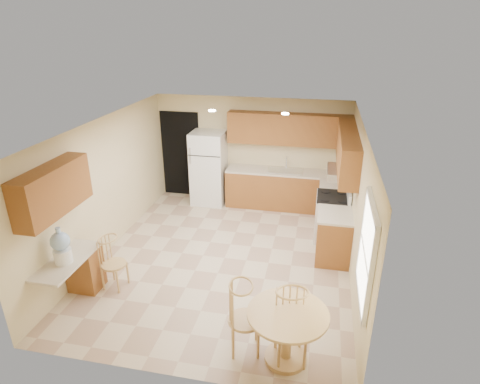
% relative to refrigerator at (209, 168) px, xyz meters
% --- Properties ---
extents(floor, '(5.50, 5.50, 0.00)m').
position_rel_refrigerator_xyz_m(floor, '(0.95, -2.40, -0.87)').
color(floor, '#CBB493').
rests_on(floor, ground).
extents(ceiling, '(4.50, 5.50, 0.02)m').
position_rel_refrigerator_xyz_m(ceiling, '(0.95, -2.40, 1.63)').
color(ceiling, white).
rests_on(ceiling, wall_back).
extents(wall_back, '(4.50, 0.02, 2.50)m').
position_rel_refrigerator_xyz_m(wall_back, '(0.95, 0.35, 0.38)').
color(wall_back, beige).
rests_on(wall_back, floor).
extents(wall_front, '(4.50, 0.02, 2.50)m').
position_rel_refrigerator_xyz_m(wall_front, '(0.95, -5.15, 0.38)').
color(wall_front, beige).
rests_on(wall_front, floor).
extents(wall_left, '(0.02, 5.50, 2.50)m').
position_rel_refrigerator_xyz_m(wall_left, '(-1.30, -2.40, 0.38)').
color(wall_left, beige).
rests_on(wall_left, floor).
extents(wall_right, '(0.02, 5.50, 2.50)m').
position_rel_refrigerator_xyz_m(wall_right, '(3.20, -2.40, 0.38)').
color(wall_right, beige).
rests_on(wall_right, floor).
extents(doorway, '(0.90, 0.02, 2.10)m').
position_rel_refrigerator_xyz_m(doorway, '(-0.80, 0.34, 0.18)').
color(doorway, black).
rests_on(doorway, floor).
extents(base_cab_back, '(2.75, 0.60, 0.87)m').
position_rel_refrigerator_xyz_m(base_cab_back, '(1.83, 0.05, -0.43)').
color(base_cab_back, '#935725').
rests_on(base_cab_back, floor).
extents(counter_back, '(2.75, 0.63, 0.04)m').
position_rel_refrigerator_xyz_m(counter_back, '(1.83, 0.05, 0.02)').
color(counter_back, beige).
rests_on(counter_back, base_cab_back).
extents(base_cab_right_a, '(0.60, 0.59, 0.87)m').
position_rel_refrigerator_xyz_m(base_cab_right_a, '(2.90, -0.54, -0.43)').
color(base_cab_right_a, '#935725').
rests_on(base_cab_right_a, floor).
extents(counter_right_a, '(0.63, 0.59, 0.04)m').
position_rel_refrigerator_xyz_m(counter_right_a, '(2.90, -0.54, 0.02)').
color(counter_right_a, beige).
rests_on(counter_right_a, base_cab_right_a).
extents(base_cab_right_b, '(0.60, 0.80, 0.87)m').
position_rel_refrigerator_xyz_m(base_cab_right_b, '(2.90, -2.00, -0.43)').
color(base_cab_right_b, '#935725').
rests_on(base_cab_right_b, floor).
extents(counter_right_b, '(0.63, 0.80, 0.04)m').
position_rel_refrigerator_xyz_m(counter_right_b, '(2.90, -2.00, 0.02)').
color(counter_right_b, beige).
rests_on(counter_right_b, base_cab_right_b).
extents(upper_cab_back, '(2.75, 0.33, 0.70)m').
position_rel_refrigerator_xyz_m(upper_cab_back, '(1.83, 0.19, 0.98)').
color(upper_cab_back, '#935725').
rests_on(upper_cab_back, wall_back).
extents(upper_cab_right, '(0.33, 2.42, 0.70)m').
position_rel_refrigerator_xyz_m(upper_cab_right, '(3.04, -1.19, 0.98)').
color(upper_cab_right, '#935725').
rests_on(upper_cab_right, wall_right).
extents(upper_cab_left, '(0.33, 1.40, 0.70)m').
position_rel_refrigerator_xyz_m(upper_cab_left, '(-1.13, -4.00, 0.98)').
color(upper_cab_left, '#935725').
rests_on(upper_cab_left, wall_left).
extents(sink, '(0.78, 0.44, 0.01)m').
position_rel_refrigerator_xyz_m(sink, '(1.80, 0.05, 0.04)').
color(sink, silver).
rests_on(sink, counter_back).
extents(range_hood, '(0.50, 0.76, 0.14)m').
position_rel_refrigerator_xyz_m(range_hood, '(2.95, -1.22, 0.55)').
color(range_hood, silver).
rests_on(range_hood, upper_cab_right).
extents(desk_pedestal, '(0.48, 0.42, 0.72)m').
position_rel_refrigerator_xyz_m(desk_pedestal, '(-1.05, -3.72, -0.51)').
color(desk_pedestal, '#935725').
rests_on(desk_pedestal, floor).
extents(desk_top, '(0.50, 1.20, 0.04)m').
position_rel_refrigerator_xyz_m(desk_top, '(-1.05, -4.10, -0.12)').
color(desk_top, beige).
rests_on(desk_top, desk_pedestal).
extents(window, '(0.06, 1.12, 1.30)m').
position_rel_refrigerator_xyz_m(window, '(3.18, -4.25, 0.63)').
color(window, white).
rests_on(window, wall_right).
extents(can_light_a, '(0.14, 0.14, 0.02)m').
position_rel_refrigerator_xyz_m(can_light_a, '(0.45, -1.20, 1.62)').
color(can_light_a, white).
rests_on(can_light_a, ceiling).
extents(can_light_b, '(0.14, 0.14, 0.02)m').
position_rel_refrigerator_xyz_m(can_light_b, '(1.85, -1.20, 1.62)').
color(can_light_b, white).
rests_on(can_light_b, ceiling).
extents(refrigerator, '(0.77, 0.74, 1.74)m').
position_rel_refrigerator_xyz_m(refrigerator, '(0.00, 0.00, 0.00)').
color(refrigerator, white).
rests_on(refrigerator, floor).
extents(stove, '(0.65, 0.76, 1.09)m').
position_rel_refrigerator_xyz_m(stove, '(2.88, -1.22, -0.40)').
color(stove, white).
rests_on(stove, floor).
extents(dining_table, '(1.02, 1.02, 0.75)m').
position_rel_refrigerator_xyz_m(dining_table, '(2.30, -4.60, -0.37)').
color(dining_table, tan).
rests_on(dining_table, floor).
extents(chair_table_a, '(0.45, 0.59, 1.02)m').
position_rel_refrigerator_xyz_m(chair_table_a, '(1.75, -4.63, -0.24)').
color(chair_table_a, tan).
rests_on(chair_table_a, floor).
extents(chair_table_b, '(0.45, 0.48, 1.03)m').
position_rel_refrigerator_xyz_m(chair_table_b, '(2.35, -4.70, -0.24)').
color(chair_table_b, tan).
rests_on(chair_table_b, floor).
extents(chair_desk, '(0.40, 0.51, 0.89)m').
position_rel_refrigerator_xyz_m(chair_desk, '(-0.60, -3.69, -0.32)').
color(chair_desk, tan).
rests_on(chair_desk, floor).
extents(water_crock, '(0.28, 0.28, 0.58)m').
position_rel_refrigerator_xyz_m(water_crock, '(-1.05, -4.17, 0.16)').
color(water_crock, white).
rests_on(water_crock, desk_top).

